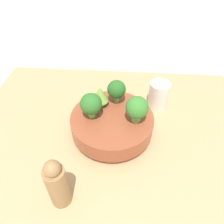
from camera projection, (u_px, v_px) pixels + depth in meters
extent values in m
plane|color=beige|center=(110.00, 142.00, 0.75)|extent=(6.00, 6.00, 0.00)
cube|color=tan|center=(109.00, 139.00, 0.73)|extent=(0.96, 0.78, 0.04)
cylinder|color=brown|center=(112.00, 130.00, 0.73)|extent=(0.12, 0.12, 0.01)
cylinder|color=brown|center=(112.00, 123.00, 0.70)|extent=(0.26, 0.26, 0.06)
cylinder|color=#6BA34C|center=(101.00, 103.00, 0.72)|extent=(0.03, 0.03, 0.02)
cone|color=#84AD47|center=(100.00, 94.00, 0.69)|extent=(0.05, 0.05, 0.05)
cylinder|color=#7AB256|center=(92.00, 113.00, 0.67)|extent=(0.02, 0.02, 0.03)
sphere|color=#2D6B28|center=(91.00, 104.00, 0.65)|extent=(0.07, 0.07, 0.07)
cylinder|color=#6BA34C|center=(116.00, 98.00, 0.73)|extent=(0.02, 0.02, 0.03)
sphere|color=#286023|center=(117.00, 89.00, 0.70)|extent=(0.06, 0.06, 0.06)
cylinder|color=#6BA34C|center=(136.00, 117.00, 0.66)|extent=(0.03, 0.03, 0.03)
sphere|color=#387A2D|center=(137.00, 108.00, 0.63)|extent=(0.07, 0.07, 0.07)
cylinder|color=silver|center=(158.00, 95.00, 0.80)|extent=(0.07, 0.07, 0.10)
cylinder|color=#997047|center=(58.00, 186.00, 0.52)|extent=(0.05, 0.05, 0.13)
sphere|color=#997047|center=(52.00, 169.00, 0.47)|extent=(0.04, 0.04, 0.04)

